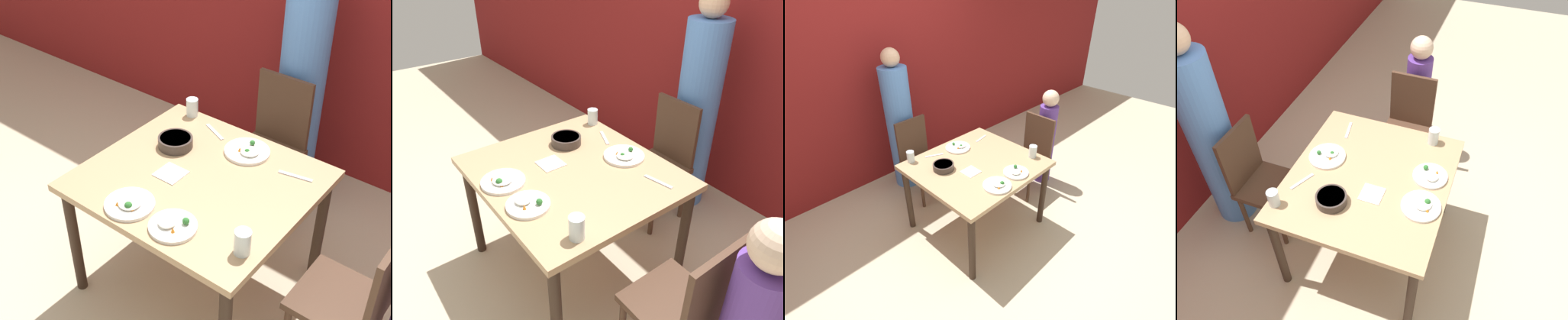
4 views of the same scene
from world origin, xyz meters
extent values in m
plane|color=beige|center=(0.00, 0.00, 0.00)|extent=(10.00, 10.00, 0.00)
cube|color=maroon|center=(0.00, 1.53, 1.35)|extent=(10.00, 0.06, 2.70)
cube|color=tan|center=(0.00, 0.00, 0.75)|extent=(1.13, 1.04, 0.04)
cylinder|color=#332319|center=(-0.51, -0.46, 0.36)|extent=(0.06, 0.06, 0.73)
cylinder|color=#332319|center=(0.51, -0.46, 0.36)|extent=(0.06, 0.06, 0.73)
cylinder|color=#332319|center=(-0.51, 0.46, 0.36)|extent=(0.06, 0.06, 0.73)
cylinder|color=#332319|center=(0.51, 0.46, 0.36)|extent=(0.06, 0.06, 0.73)
cube|color=#4C3323|center=(-0.07, 0.79, 0.44)|extent=(0.40, 0.40, 0.04)
cube|color=#4C3323|center=(-0.07, 0.97, 0.69)|extent=(0.38, 0.03, 0.47)
cylinder|color=#4C3323|center=(-0.23, 0.62, 0.21)|extent=(0.04, 0.04, 0.42)
cylinder|color=#4C3323|center=(0.10, 0.62, 0.21)|extent=(0.04, 0.04, 0.42)
cylinder|color=#4C3323|center=(-0.23, 0.95, 0.21)|extent=(0.04, 0.04, 0.42)
cylinder|color=#4C3323|center=(0.10, 0.95, 0.21)|extent=(0.04, 0.04, 0.42)
cube|color=#4C3323|center=(0.84, 0.00, 0.44)|extent=(0.40, 0.40, 0.04)
cube|color=#4C3323|center=(1.02, 0.00, 0.69)|extent=(0.03, 0.38, 0.47)
cylinder|color=#4C3323|center=(0.67, 0.16, 0.21)|extent=(0.04, 0.04, 0.42)
cylinder|color=#4C3323|center=(0.67, -0.17, 0.21)|extent=(0.04, 0.04, 0.42)
cylinder|color=#4C3323|center=(1.00, 0.16, 0.21)|extent=(0.04, 0.04, 0.42)
cylinder|color=#4C3323|center=(1.00, -0.17, 0.21)|extent=(0.04, 0.04, 0.42)
cylinder|color=#5184D1|center=(-0.07, 1.18, 0.73)|extent=(0.31, 0.31, 1.46)
sphere|color=#DBAD89|center=(-0.07, 1.18, 1.56)|extent=(0.20, 0.20, 0.20)
cylinder|color=#5B3893|center=(1.18, 0.00, 0.50)|extent=(0.21, 0.21, 1.00)
sphere|color=beige|center=(1.18, 0.00, 1.09)|extent=(0.19, 0.19, 0.19)
cylinder|color=#3D332D|center=(-0.28, 0.14, 0.80)|extent=(0.19, 0.19, 0.06)
cylinder|color=#BC5123|center=(-0.28, 0.14, 0.82)|extent=(0.17, 0.17, 0.01)
cylinder|color=white|center=(0.07, 0.34, 0.77)|extent=(0.25, 0.25, 0.02)
ellipsoid|color=white|center=(0.10, 0.32, 0.79)|extent=(0.10, 0.10, 0.02)
cone|color=orange|center=(0.04, 0.30, 0.80)|extent=(0.02, 0.02, 0.02)
sphere|color=#2D702D|center=(0.06, 0.40, 0.80)|extent=(0.03, 0.03, 0.03)
sphere|color=#2D702D|center=(0.09, 0.31, 0.80)|extent=(0.03, 0.03, 0.03)
cylinder|color=white|center=(-0.12, -0.38, 0.77)|extent=(0.25, 0.25, 0.02)
ellipsoid|color=white|center=(-0.11, -0.39, 0.79)|extent=(0.11, 0.11, 0.02)
sphere|color=#2D702D|center=(-0.10, -0.41, 0.80)|extent=(0.04, 0.04, 0.04)
cone|color=orange|center=(-0.08, -0.41, 0.79)|extent=(0.02, 0.02, 0.02)
cone|color=orange|center=(-0.16, -0.43, 0.79)|extent=(0.02, 0.02, 0.02)
cylinder|color=white|center=(0.14, -0.37, 0.77)|extent=(0.23, 0.23, 0.02)
ellipsoid|color=white|center=(0.12, -0.39, 0.80)|extent=(0.08, 0.08, 0.03)
cone|color=orange|center=(0.17, -0.41, 0.80)|extent=(0.02, 0.02, 0.03)
sphere|color=#2D702D|center=(0.18, -0.33, 0.80)|extent=(0.03, 0.03, 0.03)
cylinder|color=silver|center=(-0.41, 0.46, 0.82)|extent=(0.07, 0.07, 0.11)
cylinder|color=silver|center=(0.47, -0.30, 0.83)|extent=(0.08, 0.08, 0.12)
cube|color=white|center=(-0.13, -0.07, 0.77)|extent=(0.14, 0.14, 0.01)
cube|color=silver|center=(-0.19, 0.39, 0.77)|extent=(0.17, 0.09, 0.01)
cube|color=silver|center=(0.38, 0.31, 0.77)|extent=(0.18, 0.05, 0.01)
camera|label=1|loc=(1.35, -1.75, 2.47)|focal=50.00mm
camera|label=2|loc=(1.54, -1.04, 1.99)|focal=35.00mm
camera|label=3|loc=(-1.69, -1.73, 2.33)|focal=28.00mm
camera|label=4|loc=(-1.58, -0.61, 2.59)|focal=35.00mm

